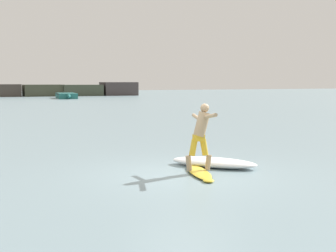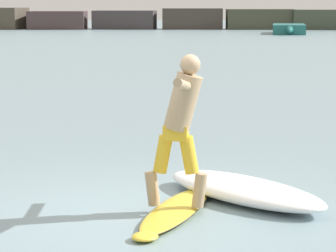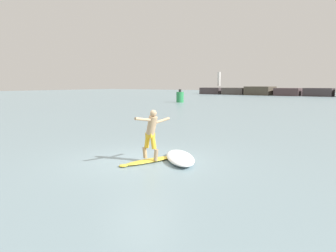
# 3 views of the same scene
# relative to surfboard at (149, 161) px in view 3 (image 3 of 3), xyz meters

# --- Properties ---
(ground_plane) EXTENTS (200.00, 200.00, 0.00)m
(ground_plane) POSITION_rel_surfboard_xyz_m (-0.35, 0.05, -0.04)
(ground_plane) COLOR #79949E
(rock_jetty_breakwater) EXTENTS (52.61, 5.04, 5.16)m
(rock_jetty_breakwater) POSITION_rel_surfboard_xyz_m (-4.35, 62.05, 0.85)
(rock_jetty_breakwater) COLOR #3F3637
(rock_jetty_breakwater) RESTS_ON ground
(surfboard) EXTENTS (0.99, 2.25, 0.22)m
(surfboard) POSITION_rel_surfboard_xyz_m (0.00, 0.00, 0.00)
(surfboard) COLOR yellow
(surfboard) RESTS_ON ground
(surfer) EXTENTS (0.70, 1.55, 1.65)m
(surfer) POSITION_rel_surfboard_xyz_m (0.07, 0.03, 1.00)
(surfer) COLOR tan
(surfer) RESTS_ON surfboard
(channel_marker_buoy) EXTENTS (0.98, 0.98, 1.77)m
(channel_marker_buoy) POSITION_rel_surfboard_xyz_m (-17.49, 28.92, 0.69)
(channel_marker_buoy) COLOR #288447
(channel_marker_buoy) RESTS_ON ground
(wave_foam_at_tail) EXTENTS (2.22, 2.34, 0.24)m
(wave_foam_at_tail) POSITION_rel_surfboard_xyz_m (0.78, 0.66, 0.08)
(wave_foam_at_tail) COLOR white
(wave_foam_at_tail) RESTS_ON ground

